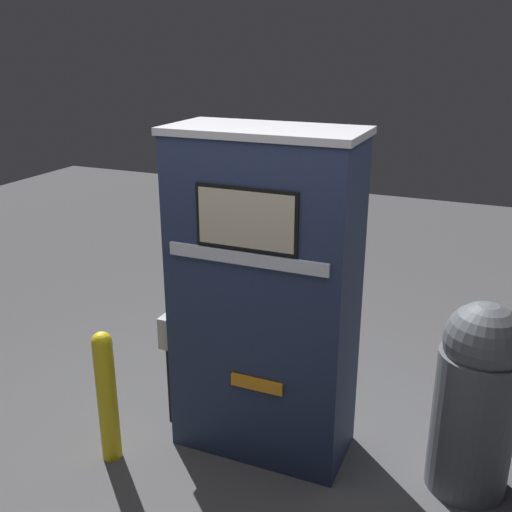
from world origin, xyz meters
The scene contains 4 objects.
ground_plane centered at (0.00, 0.00, 0.00)m, with size 14.00×14.00×0.00m, color #4C4C4F.
gas_pump centered at (0.00, 0.25, 0.99)m, with size 1.14×0.54×1.97m.
safety_bollard centered at (-0.79, -0.25, 0.44)m, with size 0.12×0.12×0.84m.
trash_bin centered at (1.21, 0.34, 0.57)m, with size 0.44×0.44×1.13m.
Camera 1 is at (1.20, -2.70, 2.39)m, focal length 42.00 mm.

